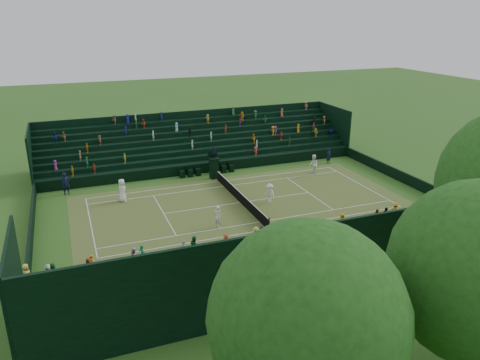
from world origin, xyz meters
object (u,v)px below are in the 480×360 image
at_px(player_near_west, 122,190).
at_px(player_far_east, 270,193).
at_px(player_far_west, 314,164).
at_px(umpire_chair, 214,165).
at_px(tennis_net, 240,197).
at_px(player_near_east, 218,217).

height_order(player_near_west, player_far_east, player_near_west).
xyz_separation_m(player_near_west, player_far_west, (-0.49, 18.31, -0.00)).
bearing_deg(umpire_chair, player_far_east, 18.34).
distance_m(umpire_chair, player_far_west, 9.69).
distance_m(tennis_net, player_far_west, 10.27).
bearing_deg(player_near_east, player_far_west, -95.89).
relative_size(player_near_west, player_far_east, 1.21).
relative_size(player_near_west, player_near_east, 1.17).
height_order(umpire_chair, player_far_west, umpire_chair).
bearing_deg(player_near_west, umpire_chair, -84.60).
bearing_deg(player_near_east, player_far_east, -99.86).
distance_m(player_far_west, player_far_east, 8.61).
bearing_deg(player_far_east, umpire_chair, 176.43).
bearing_deg(player_far_west, player_far_east, -36.61).
distance_m(tennis_net, player_near_west, 9.79).
relative_size(player_near_west, player_far_west, 1.00).
height_order(umpire_chair, player_near_east, umpire_chair).
relative_size(tennis_net, player_far_east, 7.19).
xyz_separation_m(umpire_chair, player_near_east, (10.40, -3.08, -0.45)).
height_order(umpire_chair, player_far_east, umpire_chair).
distance_m(player_near_west, player_near_east, 9.59).
bearing_deg(player_far_west, player_near_east, -39.52).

